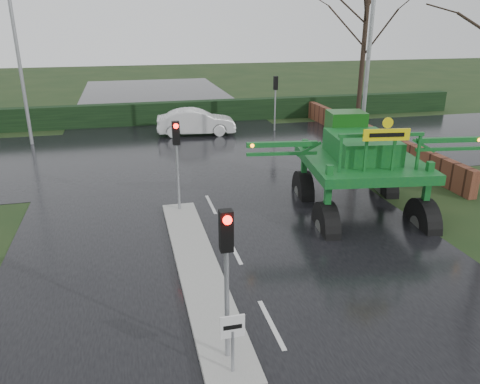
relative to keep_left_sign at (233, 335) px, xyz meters
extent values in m
plane|color=black|center=(1.30, 1.50, -1.06)|extent=(140.00, 140.00, 0.00)
cube|color=black|center=(1.30, 11.50, -1.05)|extent=(14.00, 80.00, 0.02)
cube|color=black|center=(1.30, 17.50, -1.05)|extent=(80.00, 12.00, 0.02)
cube|color=gray|center=(0.00, 4.50, -0.97)|extent=(1.20, 10.00, 0.16)
cube|color=black|center=(1.30, 25.50, -0.31)|extent=(44.00, 0.90, 1.50)
cube|color=#592D1E|center=(11.80, 17.50, -0.46)|extent=(0.40, 20.00, 1.20)
cylinder|color=gray|center=(0.00, 0.00, -0.41)|extent=(0.07, 0.07, 1.00)
cube|color=silver|center=(0.00, 0.00, 0.19)|extent=(0.50, 0.04, 0.50)
cube|color=black|center=(0.00, -0.02, 0.19)|extent=(0.38, 0.01, 0.10)
cylinder|color=gray|center=(0.00, 0.50, 0.69)|extent=(0.10, 0.10, 3.50)
cube|color=black|center=(0.00, 0.50, 2.04)|extent=(0.26, 0.22, 0.85)
sphere|color=#FF0C07|center=(0.00, 0.37, 2.32)|extent=(0.18, 0.18, 0.18)
cylinder|color=gray|center=(0.00, 9.00, 0.69)|extent=(0.10, 0.10, 3.50)
cube|color=black|center=(0.00, 9.00, 2.04)|extent=(0.26, 0.22, 0.85)
sphere|color=#FF0C07|center=(0.00, 8.87, 2.32)|extent=(0.18, 0.18, 0.18)
cylinder|color=gray|center=(7.80, 21.50, 0.69)|extent=(0.10, 0.10, 3.50)
cube|color=black|center=(7.80, 21.50, 2.04)|extent=(0.26, 0.22, 0.85)
sphere|color=#FF0C07|center=(7.80, 21.63, 2.32)|extent=(0.18, 0.18, 0.18)
cylinder|color=gray|center=(9.80, 13.50, 3.94)|extent=(0.20, 0.20, 10.00)
cylinder|color=gray|center=(-7.20, 21.50, 3.94)|extent=(0.20, 0.20, 10.00)
cylinder|color=black|center=(14.30, 22.50, 3.94)|extent=(0.32, 0.32, 10.00)
cylinder|color=black|center=(3.30, 8.29, -0.07)|extent=(0.81, 2.02, 1.97)
cylinder|color=#595B56|center=(3.30, 8.29, -0.07)|extent=(0.67, 0.76, 0.69)
cube|color=#0E4F22|center=(3.30, 8.29, 1.15)|extent=(0.24, 0.24, 2.26)
cylinder|color=black|center=(6.80, 7.80, -0.07)|extent=(0.81, 2.02, 1.97)
cylinder|color=#595B56|center=(6.80, 7.80, -0.07)|extent=(0.67, 0.76, 0.69)
cube|color=#0E4F22|center=(6.80, 7.80, 1.15)|extent=(0.24, 0.24, 2.26)
cylinder|color=black|center=(2.80, 4.79, -0.07)|extent=(0.81, 2.02, 1.97)
cylinder|color=#595B56|center=(2.80, 4.79, -0.07)|extent=(0.67, 0.76, 0.69)
cube|color=#0E4F22|center=(2.80, 4.79, 1.15)|extent=(0.24, 0.24, 2.26)
cylinder|color=black|center=(6.30, 4.30, -0.07)|extent=(0.81, 2.02, 1.97)
cylinder|color=#595B56|center=(6.30, 4.30, -0.07)|extent=(0.67, 0.76, 0.69)
cube|color=#0E4F22|center=(6.30, 4.30, 1.15)|extent=(0.24, 0.24, 2.26)
cube|color=#0E4F22|center=(4.80, 6.29, 1.79)|extent=(4.75, 5.25, 0.34)
cube|color=#0E4F22|center=(4.83, 6.49, 2.33)|extent=(2.55, 3.22, 0.88)
cube|color=#124B11|center=(5.10, 8.44, 2.68)|extent=(1.62, 1.37, 1.28)
cube|color=#0E4F22|center=(4.58, 4.74, 3.22)|extent=(2.94, 0.53, 0.12)
cube|color=#0E4F22|center=(1.63, 6.34, 2.68)|extent=(2.56, 0.53, 0.18)
sphere|color=orange|center=(0.55, 6.40, 2.68)|extent=(0.14, 0.14, 0.14)
cube|color=#0E4F22|center=(7.86, 5.47, 2.68)|extent=(2.56, 0.53, 0.18)
sphere|color=orange|center=(8.92, 5.22, 2.68)|extent=(0.14, 0.14, 0.14)
cube|color=yellow|center=(4.53, 4.35, 3.32)|extent=(1.57, 0.28, 0.39)
cube|color=black|center=(4.53, 4.35, 3.32)|extent=(1.17, 0.17, 0.14)
cylinder|color=yellow|center=(4.53, 4.35, 3.71)|extent=(0.36, 0.09, 0.35)
imported|color=silver|center=(2.60, 21.58, -1.06)|extent=(5.04, 2.19, 1.61)
camera|label=1|loc=(-1.70, -7.51, 5.87)|focal=35.00mm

